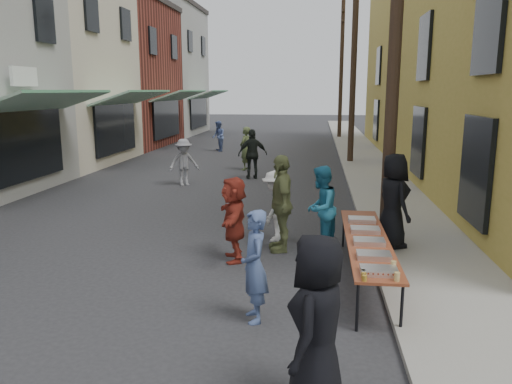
% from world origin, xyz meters
% --- Properties ---
extents(ground, '(120.00, 120.00, 0.00)m').
position_xyz_m(ground, '(0.00, 0.00, 0.00)').
color(ground, '#28282B').
rests_on(ground, ground).
extents(sidewalk, '(2.20, 60.00, 0.10)m').
position_xyz_m(sidewalk, '(5.00, 15.00, 0.05)').
color(sidewalk, gray).
rests_on(sidewalk, ground).
extents(storefront_row, '(8.00, 37.00, 9.00)m').
position_xyz_m(storefront_row, '(-10.00, 14.96, 4.12)').
color(storefront_row, maroon).
rests_on(storefront_row, ground).
extents(utility_pole_near, '(0.26, 0.26, 9.00)m').
position_xyz_m(utility_pole_near, '(4.30, 3.00, 4.50)').
color(utility_pole_near, '#2D2116').
rests_on(utility_pole_near, ground).
extents(utility_pole_mid, '(0.26, 0.26, 9.00)m').
position_xyz_m(utility_pole_mid, '(4.30, 15.00, 4.50)').
color(utility_pole_mid, '#2D2116').
rests_on(utility_pole_mid, ground).
extents(utility_pole_far, '(0.26, 0.26, 9.00)m').
position_xyz_m(utility_pole_far, '(4.30, 27.00, 4.50)').
color(utility_pole_far, '#2D2116').
rests_on(utility_pole_far, ground).
extents(serving_table, '(0.70, 4.00, 0.75)m').
position_xyz_m(serving_table, '(3.69, 0.72, 0.71)').
color(serving_table, brown).
rests_on(serving_table, ground).
extents(catering_tray_sausage, '(0.50, 0.33, 0.08)m').
position_xyz_m(catering_tray_sausage, '(3.69, -0.93, 0.79)').
color(catering_tray_sausage, maroon).
rests_on(catering_tray_sausage, serving_table).
extents(catering_tray_foil_b, '(0.50, 0.33, 0.08)m').
position_xyz_m(catering_tray_foil_b, '(3.69, -0.28, 0.79)').
color(catering_tray_foil_b, '#B2B2B7').
rests_on(catering_tray_foil_b, serving_table).
extents(catering_tray_buns, '(0.50, 0.33, 0.08)m').
position_xyz_m(catering_tray_buns, '(3.69, 0.42, 0.79)').
color(catering_tray_buns, tan).
rests_on(catering_tray_buns, serving_table).
extents(catering_tray_foil_d, '(0.50, 0.33, 0.08)m').
position_xyz_m(catering_tray_foil_d, '(3.69, 1.12, 0.79)').
color(catering_tray_foil_d, '#B2B2B7').
rests_on(catering_tray_foil_d, serving_table).
extents(catering_tray_buns_end, '(0.50, 0.33, 0.08)m').
position_xyz_m(catering_tray_buns_end, '(3.69, 1.82, 0.79)').
color(catering_tray_buns_end, tan).
rests_on(catering_tray_buns_end, serving_table).
extents(condiment_jar_a, '(0.07, 0.07, 0.08)m').
position_xyz_m(condiment_jar_a, '(3.47, -1.23, 0.79)').
color(condiment_jar_a, '#A57F26').
rests_on(condiment_jar_a, serving_table).
extents(condiment_jar_b, '(0.07, 0.07, 0.08)m').
position_xyz_m(condiment_jar_b, '(3.47, -1.13, 0.79)').
color(condiment_jar_b, '#A57F26').
rests_on(condiment_jar_b, serving_table).
extents(condiment_jar_c, '(0.07, 0.07, 0.08)m').
position_xyz_m(condiment_jar_c, '(3.47, -1.03, 0.79)').
color(condiment_jar_c, '#A57F26').
rests_on(condiment_jar_c, serving_table).
extents(cup_stack, '(0.08, 0.08, 0.12)m').
position_xyz_m(cup_stack, '(3.89, -1.18, 0.81)').
color(cup_stack, tan).
rests_on(cup_stack, serving_table).
extents(guest_front_a, '(0.81, 1.03, 1.85)m').
position_xyz_m(guest_front_a, '(2.86, -2.89, 0.92)').
color(guest_front_a, black).
rests_on(guest_front_a, ground).
extents(guest_front_b, '(0.55, 0.68, 1.60)m').
position_xyz_m(guest_front_b, '(1.99, -0.98, 0.80)').
color(guest_front_b, '#465A89').
rests_on(guest_front_b, ground).
extents(guest_front_c, '(0.91, 1.01, 1.73)m').
position_xyz_m(guest_front_c, '(2.92, 2.38, 0.86)').
color(guest_front_c, teal).
rests_on(guest_front_c, ground).
extents(guest_front_d, '(0.71, 1.06, 1.53)m').
position_xyz_m(guest_front_d, '(1.95, 2.87, 0.77)').
color(guest_front_d, silver).
rests_on(guest_front_d, ground).
extents(guest_front_e, '(0.69, 1.22, 1.96)m').
position_xyz_m(guest_front_e, '(2.13, 2.21, 0.98)').
color(guest_front_e, olive).
rests_on(guest_front_e, ground).
extents(guest_queue_back, '(0.77, 1.57, 1.62)m').
position_xyz_m(guest_queue_back, '(1.28, 1.51, 0.81)').
color(guest_queue_back, maroon).
rests_on(guest_queue_back, ground).
extents(server, '(0.89, 1.08, 1.89)m').
position_xyz_m(server, '(4.35, 2.45, 1.04)').
color(server, black).
rests_on(server, sidewalk).
extents(passerby_left, '(1.19, 1.03, 1.60)m').
position_xyz_m(passerby_left, '(-1.68, 8.88, 0.80)').
color(passerby_left, gray).
rests_on(passerby_left, ground).
extents(passerby_mid, '(1.14, 0.71, 1.82)m').
position_xyz_m(passerby_mid, '(0.48, 10.48, 0.91)').
color(passerby_mid, black).
rests_on(passerby_mid, ground).
extents(passerby_right, '(0.60, 0.74, 1.76)m').
position_xyz_m(passerby_right, '(-0.08, 12.49, 0.88)').
color(passerby_right, '#4E5D36').
rests_on(passerby_right, ground).
extents(passerby_far, '(0.88, 0.97, 1.62)m').
position_xyz_m(passerby_far, '(-2.40, 18.58, 0.81)').
color(passerby_far, '#5468A2').
rests_on(passerby_far, ground).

